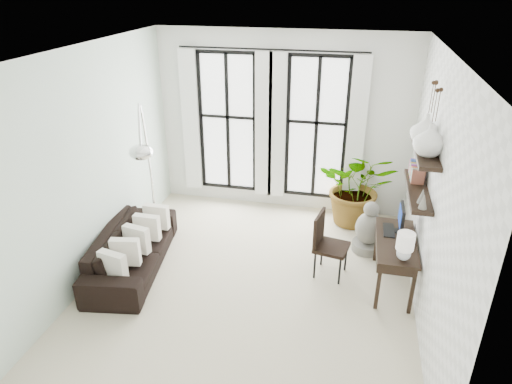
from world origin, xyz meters
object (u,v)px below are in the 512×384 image
(plant, at_px, (357,187))
(arc_lamp, at_px, (144,140))
(buddha, at_px, (369,231))
(sofa, at_px, (132,249))
(desk_chair, at_px, (326,241))
(desk, at_px, (396,245))

(plant, relative_size, arc_lamp, 0.58)
(plant, bearing_deg, buddha, -75.36)
(sofa, bearing_deg, desk_chair, -88.92)
(sofa, xyz_separation_m, desk_chair, (2.80, 0.48, 0.23))
(plant, height_order, arc_lamp, arc_lamp)
(desk, relative_size, arc_lamp, 0.52)
(sofa, xyz_separation_m, arc_lamp, (0.10, 0.54, 1.53))
(desk_chair, relative_size, buddha, 1.13)
(plant, relative_size, desk_chair, 1.46)
(desk, bearing_deg, desk_chair, 171.54)
(plant, height_order, buddha, plant)
(arc_lamp, bearing_deg, buddha, 11.90)
(plant, bearing_deg, sofa, -146.38)
(desk, bearing_deg, sofa, -174.80)
(desk_chair, height_order, buddha, desk_chair)
(buddha, bearing_deg, desk, -69.96)
(sofa, distance_m, buddha, 3.64)
(plant, bearing_deg, desk_chair, -103.23)
(desk_chair, height_order, arc_lamp, arc_lamp)
(desk, distance_m, arc_lamp, 3.83)
(plant, bearing_deg, desk, -72.58)
(desk, relative_size, desk_chair, 1.29)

